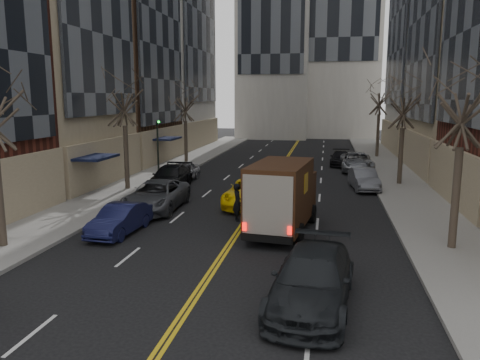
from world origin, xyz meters
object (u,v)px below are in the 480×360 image
(ups_truck, at_px, (282,197))
(pedestrian, at_px, (237,202))
(taxi, at_px, (250,193))
(observer_sedan, at_px, (312,280))

(ups_truck, relative_size, pedestrian, 3.27)
(taxi, bearing_deg, pedestrian, -90.63)
(pedestrian, bearing_deg, observer_sedan, 179.53)
(ups_truck, distance_m, pedestrian, 2.86)
(observer_sedan, distance_m, pedestrian, 9.73)
(observer_sedan, bearing_deg, pedestrian, 119.35)
(ups_truck, bearing_deg, pedestrian, 154.36)
(ups_truck, height_order, taxi, ups_truck)
(taxi, height_order, pedestrian, pedestrian)
(observer_sedan, xyz_separation_m, taxi, (-3.82, 12.20, -0.05))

